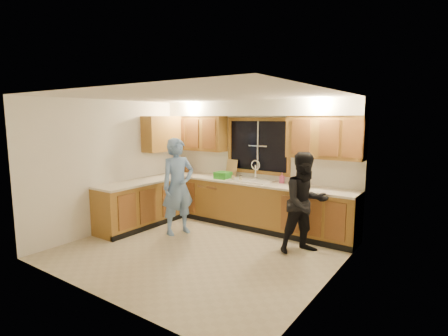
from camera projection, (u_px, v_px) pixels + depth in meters
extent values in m
plane|color=#BDB091|center=(200.00, 250.00, 5.76)|extent=(4.20, 4.20, 0.00)
plane|color=white|center=(199.00, 96.00, 5.40)|extent=(4.20, 4.20, 0.00)
plane|color=white|center=(258.00, 163.00, 7.12)|extent=(4.20, 0.00, 4.20)
plane|color=white|center=(115.00, 165.00, 6.77)|extent=(0.00, 3.80, 3.80)
plane|color=white|center=(330.00, 191.00, 4.39)|extent=(0.00, 3.80, 3.80)
cube|color=#A06F2E|center=(250.00, 205.00, 6.99)|extent=(4.20, 0.60, 0.88)
cube|color=#A06F2E|center=(141.00, 205.00, 7.00)|extent=(0.60, 1.90, 0.88)
cube|color=beige|center=(250.00, 182.00, 6.92)|extent=(4.20, 0.63, 0.04)
cube|color=beige|center=(141.00, 182.00, 6.92)|extent=(0.63, 1.90, 0.04)
cube|color=#A06F2E|center=(198.00, 133.00, 7.71)|extent=(1.35, 0.33, 0.75)
cube|color=#A06F2E|center=(325.00, 137.00, 6.10)|extent=(1.35, 0.33, 0.75)
cube|color=#A06F2E|center=(162.00, 134.00, 7.50)|extent=(0.33, 0.90, 0.75)
cube|color=white|center=(254.00, 108.00, 6.82)|extent=(4.20, 0.35, 0.30)
cube|color=black|center=(258.00, 146.00, 7.07)|extent=(1.30, 0.01, 1.00)
cube|color=#A06F2E|center=(258.00, 119.00, 6.98)|extent=(1.44, 0.03, 0.07)
cube|color=#A06F2E|center=(258.00, 172.00, 7.14)|extent=(1.44, 0.03, 0.07)
cube|color=#A06F2E|center=(230.00, 144.00, 7.45)|extent=(0.07, 0.03, 1.00)
cube|color=#A06F2E|center=(289.00, 148.00, 6.67)|extent=(0.07, 0.03, 1.00)
cube|color=white|center=(250.00, 181.00, 6.92)|extent=(0.86, 0.52, 0.03)
cube|color=white|center=(241.00, 184.00, 7.06)|extent=(0.38, 0.42, 0.18)
cube|color=white|center=(260.00, 186.00, 6.82)|extent=(0.38, 0.42, 0.18)
cylinder|color=white|center=(255.00, 172.00, 7.06)|extent=(0.04, 0.04, 0.28)
torus|color=white|center=(256.00, 165.00, 7.04)|extent=(0.21, 0.03, 0.21)
cube|color=silver|center=(216.00, 200.00, 7.47)|extent=(0.60, 0.56, 0.82)
cube|color=silver|center=(118.00, 210.00, 6.53)|extent=(0.58, 0.75, 0.90)
imported|color=#698FC6|center=(178.00, 186.00, 6.49)|extent=(0.62, 0.76, 1.80)
imported|color=black|center=(305.00, 203.00, 5.56)|extent=(0.98, 1.01, 1.63)
cube|color=brown|center=(187.00, 168.00, 8.06)|extent=(0.12, 0.10, 0.21)
cube|color=tan|center=(232.00, 168.00, 7.41)|extent=(0.29, 0.13, 0.37)
cube|color=green|center=(223.00, 175.00, 7.20)|extent=(0.31, 0.29, 0.14)
imported|color=#D75186|center=(282.00, 178.00, 6.70)|extent=(0.12, 0.12, 0.20)
imported|color=silver|center=(304.00, 186.00, 6.30)|extent=(0.26, 0.26, 0.05)
cylinder|color=beige|center=(233.00, 178.00, 6.94)|extent=(0.08, 0.08, 0.12)
cylinder|color=beige|center=(241.00, 179.00, 6.87)|extent=(0.07, 0.07, 0.12)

